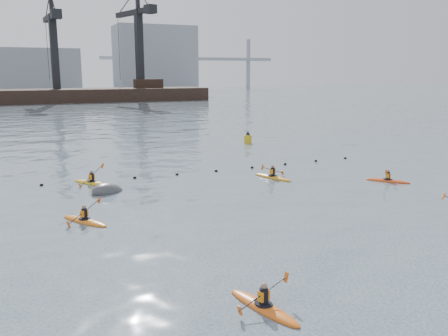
{
  "coord_description": "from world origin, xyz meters",
  "views": [
    {
      "loc": [
        -9.07,
        -9.16,
        7.23
      ],
      "look_at": [
        -0.41,
        10.69,
        2.8
      ],
      "focal_mm": 38.0,
      "sensor_mm": 36.0,
      "label": 1
    }
  ],
  "objects_px": {
    "kayaker_4": "(388,180)",
    "nav_buoy": "(248,139)",
    "kayaker_3": "(273,177)",
    "mooring_buoy": "(108,192)",
    "kayaker_2": "(85,220)",
    "kayaker_5": "(92,182)",
    "kayaker_0": "(264,306)"
  },
  "relations": [
    {
      "from": "kayaker_4",
      "to": "nav_buoy",
      "type": "bearing_deg",
      "value": -126.91
    },
    {
      "from": "nav_buoy",
      "to": "kayaker_3",
      "type": "bearing_deg",
      "value": -110.37
    },
    {
      "from": "kayaker_4",
      "to": "mooring_buoy",
      "type": "xyz_separation_m",
      "value": [
        -17.64,
        4.63,
        -0.09
      ]
    },
    {
      "from": "kayaker_2",
      "to": "kayaker_5",
      "type": "xyz_separation_m",
      "value": [
        1.52,
        8.08,
        0.0
      ]
    },
    {
      "from": "kayaker_3",
      "to": "kayaker_4",
      "type": "distance_m",
      "value": 7.65
    },
    {
      "from": "kayaker_0",
      "to": "kayaker_2",
      "type": "height_order",
      "value": "kayaker_2"
    },
    {
      "from": "kayaker_2",
      "to": "mooring_buoy",
      "type": "height_order",
      "value": "kayaker_2"
    },
    {
      "from": "mooring_buoy",
      "to": "kayaker_0",
      "type": "bearing_deg",
      "value": -83.66
    },
    {
      "from": "kayaker_3",
      "to": "kayaker_5",
      "type": "distance_m",
      "value": 12.12
    },
    {
      "from": "nav_buoy",
      "to": "kayaker_2",
      "type": "bearing_deg",
      "value": -133.22
    },
    {
      "from": "kayaker_4",
      "to": "mooring_buoy",
      "type": "distance_m",
      "value": 18.24
    },
    {
      "from": "kayaker_2",
      "to": "mooring_buoy",
      "type": "relative_size",
      "value": 1.3
    },
    {
      "from": "kayaker_0",
      "to": "kayaker_4",
      "type": "relative_size",
      "value": 1.19
    },
    {
      "from": "kayaker_5",
      "to": "kayaker_3",
      "type": "bearing_deg",
      "value": -51.88
    },
    {
      "from": "kayaker_4",
      "to": "kayaker_5",
      "type": "xyz_separation_m",
      "value": [
        -18.19,
        7.25,
        0.01
      ]
    },
    {
      "from": "kayaker_2",
      "to": "nav_buoy",
      "type": "distance_m",
      "value": 27.54
    },
    {
      "from": "kayaker_5",
      "to": "kayaker_0",
      "type": "bearing_deg",
      "value": -119.2
    },
    {
      "from": "kayaker_2",
      "to": "nav_buoy",
      "type": "xyz_separation_m",
      "value": [
        18.86,
        20.07,
        0.34
      ]
    },
    {
      "from": "kayaker_2",
      "to": "mooring_buoy",
      "type": "xyz_separation_m",
      "value": [
        2.08,
        5.45,
        -0.09
      ]
    },
    {
      "from": "kayaker_2",
      "to": "kayaker_4",
      "type": "xyz_separation_m",
      "value": [
        19.72,
        0.82,
        -0.0
      ]
    },
    {
      "from": "kayaker_3",
      "to": "kayaker_5",
      "type": "relative_size",
      "value": 1.12
    },
    {
      "from": "kayaker_0",
      "to": "kayaker_4",
      "type": "xyz_separation_m",
      "value": [
        15.8,
        11.96,
        -0.0
      ]
    },
    {
      "from": "kayaker_3",
      "to": "kayaker_4",
      "type": "bearing_deg",
      "value": -50.38
    },
    {
      "from": "kayaker_2",
      "to": "kayaker_5",
      "type": "relative_size",
      "value": 0.98
    },
    {
      "from": "kayaker_2",
      "to": "kayaker_4",
      "type": "relative_size",
      "value": 1.11
    },
    {
      "from": "kayaker_3",
      "to": "mooring_buoy",
      "type": "distance_m",
      "value": 11.14
    },
    {
      "from": "kayaker_0",
      "to": "kayaker_3",
      "type": "relative_size",
      "value": 0.94
    },
    {
      "from": "kayaker_3",
      "to": "kayaker_2",
      "type": "bearing_deg",
      "value": -178.79
    },
    {
      "from": "nav_buoy",
      "to": "kayaker_4",
      "type": "bearing_deg",
      "value": -87.43
    },
    {
      "from": "kayaker_2",
      "to": "nav_buoy",
      "type": "height_order",
      "value": "nav_buoy"
    },
    {
      "from": "kayaker_0",
      "to": "nav_buoy",
      "type": "distance_m",
      "value": 34.6
    },
    {
      "from": "kayaker_0",
      "to": "kayaker_4",
      "type": "height_order",
      "value": "kayaker_4"
    }
  ]
}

